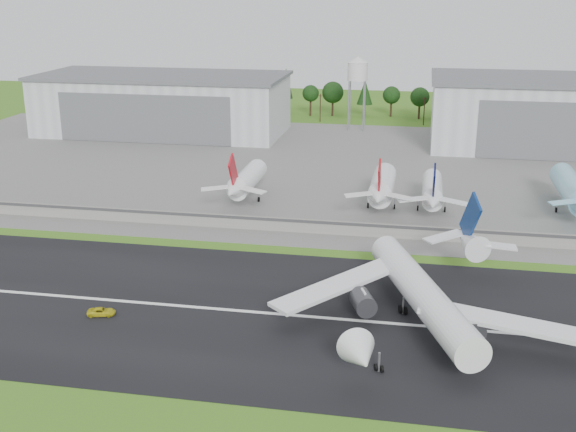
% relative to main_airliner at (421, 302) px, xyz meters
% --- Properties ---
extents(ground, '(600.00, 600.00, 0.00)m').
position_rel_main_airliner_xyz_m(ground, '(-23.11, -9.59, -4.89)').
color(ground, '#386919').
rests_on(ground, ground).
extents(runway, '(320.00, 60.00, 0.10)m').
position_rel_main_airliner_xyz_m(runway, '(-23.11, 0.41, -4.84)').
color(runway, black).
rests_on(runway, ground).
extents(runway_centerline, '(220.00, 1.00, 0.02)m').
position_rel_main_airliner_xyz_m(runway_centerline, '(-23.11, 0.41, -4.78)').
color(runway_centerline, white).
rests_on(runway_centerline, runway).
extents(apron, '(320.00, 150.00, 0.10)m').
position_rel_main_airliner_xyz_m(apron, '(-23.11, 110.41, -4.84)').
color(apron, slate).
rests_on(apron, ground).
extents(blast_fence, '(240.00, 0.61, 3.50)m').
position_rel_main_airliner_xyz_m(blast_fence, '(-23.11, 45.40, -3.09)').
color(blast_fence, gray).
rests_on(blast_fence, ground).
extents(hangar_west, '(97.00, 44.00, 23.20)m').
position_rel_main_airliner_xyz_m(hangar_west, '(-103.11, 155.33, 6.74)').
color(hangar_west, silver).
rests_on(hangar_west, ground).
extents(hangar_east, '(102.00, 47.00, 25.20)m').
position_rel_main_airliner_xyz_m(hangar_east, '(51.89, 155.33, 7.73)').
color(hangar_east, silver).
rests_on(hangar_east, ground).
extents(water_tower, '(8.40, 8.40, 29.40)m').
position_rel_main_airliner_xyz_m(water_tower, '(-28.11, 175.41, 19.66)').
color(water_tower, '#99999E').
rests_on(water_tower, ground).
extents(utility_poles, '(230.00, 3.00, 12.00)m').
position_rel_main_airliner_xyz_m(utility_poles, '(-23.11, 190.41, -4.89)').
color(utility_poles, black).
rests_on(utility_poles, ground).
extents(treeline, '(320.00, 16.00, 22.00)m').
position_rel_main_airliner_xyz_m(treeline, '(-23.11, 205.41, -4.89)').
color(treeline, black).
rests_on(treeline, ground).
extents(main_airliner, '(53.88, 57.50, 18.17)m').
position_rel_main_airliner_xyz_m(main_airliner, '(0.00, 0.00, 0.00)').
color(main_airliner, white).
rests_on(main_airliner, runway).
extents(ground_vehicle, '(5.41, 3.40, 1.39)m').
position_rel_main_airliner_xyz_m(ground_vehicle, '(-56.48, -5.98, -4.10)').
color(ground_vehicle, gold).
rests_on(ground_vehicle, runway).
extents(parked_jet_red_a, '(7.36, 31.29, 16.62)m').
position_rel_main_airliner_xyz_m(parked_jet_red_a, '(-47.92, 66.96, 1.23)').
color(parked_jet_red_a, white).
rests_on(parked_jet_red_a, ground).
extents(parked_jet_red_b, '(7.36, 31.29, 16.92)m').
position_rel_main_airliner_xyz_m(parked_jet_red_b, '(-11.03, 67.00, 1.50)').
color(parked_jet_red_b, white).
rests_on(parked_jet_red_b, ground).
extents(parked_jet_navy, '(7.36, 31.29, 16.40)m').
position_rel_main_airliner_xyz_m(parked_jet_navy, '(2.04, 66.93, 1.02)').
color(parked_jet_navy, white).
rests_on(parked_jet_navy, ground).
extents(parked_jet_skyblue, '(7.36, 37.29, 17.07)m').
position_rel_main_airliner_xyz_m(parked_jet_skyblue, '(37.62, 72.02, 1.60)').
color(parked_jet_skyblue, '#84CBE5').
rests_on(parked_jet_skyblue, ground).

